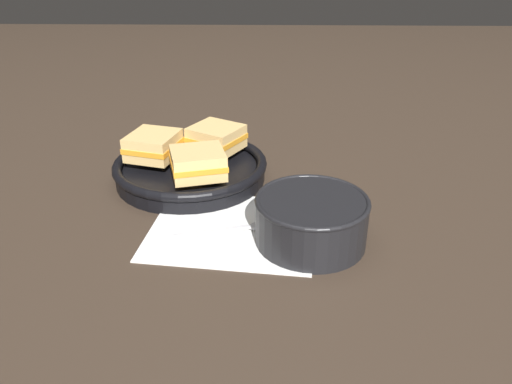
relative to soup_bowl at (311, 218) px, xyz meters
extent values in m
plane|color=#382B21|center=(-0.08, 0.03, -0.04)|extent=(4.00, 4.00, 0.00)
cube|color=white|center=(-0.12, 0.03, -0.04)|extent=(0.29, 0.25, 0.00)
cylinder|color=black|center=(0.00, 0.00, -0.01)|extent=(0.17, 0.17, 0.07)
cylinder|color=gold|center=(0.00, 0.00, 0.02)|extent=(0.15, 0.15, 0.01)
torus|color=black|center=(0.00, 0.00, 0.03)|extent=(0.17, 0.17, 0.01)
cube|color=silver|center=(-0.15, 0.01, -0.03)|extent=(0.12, 0.04, 0.01)
ellipsoid|color=silver|center=(-0.07, 0.04, -0.03)|extent=(0.06, 0.04, 0.01)
cylinder|color=black|center=(-0.21, 0.22, -0.03)|extent=(0.28, 0.28, 0.02)
torus|color=black|center=(-0.21, 0.22, -0.01)|extent=(0.29, 0.29, 0.02)
cube|color=#DBB26B|center=(-0.19, 0.15, 0.01)|extent=(0.11, 0.11, 0.02)
cube|color=orange|center=(-0.19, 0.15, 0.02)|extent=(0.11, 0.11, 0.01)
cube|color=#DBB26B|center=(-0.19, 0.15, 0.04)|extent=(0.11, 0.11, 0.02)
cube|color=#DBB26B|center=(-0.17, 0.27, 0.01)|extent=(0.12, 0.12, 0.02)
cube|color=orange|center=(-0.17, 0.27, 0.02)|extent=(0.13, 0.12, 0.01)
cube|color=#DBB26B|center=(-0.17, 0.27, 0.04)|extent=(0.12, 0.12, 0.02)
cube|color=#DBB26B|center=(-0.29, 0.23, 0.01)|extent=(0.11, 0.11, 0.02)
cube|color=orange|center=(-0.29, 0.23, 0.02)|extent=(0.11, 0.11, 0.01)
cube|color=#DBB26B|center=(-0.29, 0.23, 0.04)|extent=(0.11, 0.11, 0.02)
camera|label=1|loc=(-0.07, -0.65, 0.38)|focal=35.00mm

